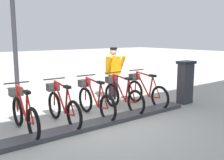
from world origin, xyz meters
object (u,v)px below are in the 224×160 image
payment_kiosk (185,82)px  bike_docked_0 (145,91)px  bike_docked_4 (24,112)px  bike_docked_2 (94,100)px  lamp_post (13,8)px  worker_near_rack (113,72)px  bike_docked_1 (122,95)px  bike_docked_3 (62,105)px

payment_kiosk → bike_docked_0: 1.27m
payment_kiosk → bike_docked_4: bearing=83.0°
bike_docked_2 → lamp_post: (1.84, 1.30, 2.31)m
worker_near_rack → bike_docked_1: bearing=153.0°
bike_docked_2 → bike_docked_1: bearing=-90.0°
bike_docked_1 → bike_docked_0: bearing=-90.0°
bike_docked_0 → bike_docked_2: same height
lamp_post → worker_near_rack: bearing=-106.0°
bike_docked_0 → bike_docked_2: bearing=90.0°
bike_docked_2 → bike_docked_0: bearing=-90.0°
payment_kiosk → bike_docked_4: (0.57, 4.67, -0.24)m
payment_kiosk → bike_docked_0: payment_kiosk is taller
bike_docked_4 → bike_docked_0: bearing=-90.0°
payment_kiosk → bike_docked_0: (0.57, 1.10, -0.24)m
bike_docked_0 → lamp_post: bearing=59.3°
bike_docked_0 → bike_docked_1: (0.00, 0.89, 0.00)m
worker_near_rack → lamp_post: (0.78, 2.73, 1.83)m
worker_near_rack → lamp_post: bearing=74.0°
bike_docked_1 → bike_docked_4: same height
bike_docked_3 → bike_docked_2: bearing=-90.0°
bike_docked_0 → bike_docked_2: size_ratio=1.00×
payment_kiosk → bike_docked_0: size_ratio=0.74×
bike_docked_0 → bike_docked_4: (0.00, 3.57, 0.00)m
bike_docked_0 → bike_docked_3: size_ratio=1.00×
payment_kiosk → bike_docked_1: bearing=74.0°
bike_docked_1 → bike_docked_3: 1.78m
bike_docked_0 → worker_near_rack: worker_near_rack is taller
bike_docked_0 → payment_kiosk: bearing=-117.4°
bike_docked_0 → bike_docked_4: size_ratio=1.00×
bike_docked_0 → bike_docked_4: 3.57m
payment_kiosk → worker_near_rack: size_ratio=0.77×
bike_docked_0 → lamp_post: (1.84, 3.09, 2.31)m
bike_docked_2 → lamp_post: lamp_post is taller
payment_kiosk → lamp_post: bearing=60.1°
lamp_post → bike_docked_2: bearing=-144.6°
bike_docked_1 → bike_docked_4: 2.67m
bike_docked_0 → bike_docked_1: bearing=90.0°
bike_docked_1 → bike_docked_2: (0.00, 0.89, 0.00)m
payment_kiosk → bike_docked_2: bearing=78.8°
bike_docked_1 → bike_docked_3: bearing=90.0°
bike_docked_0 → worker_near_rack: bearing=18.7°
payment_kiosk → bike_docked_4: size_ratio=0.74×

